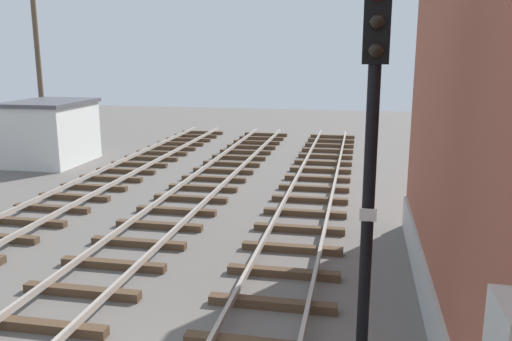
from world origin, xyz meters
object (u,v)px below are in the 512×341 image
object	(u,v)px
control_hut	(51,132)
utility_pole_far	(37,51)
parked_car_blue	(5,131)
signal_mast	(371,142)

from	to	relation	value
control_hut	utility_pole_far	bearing A→B (deg)	129.54
control_hut	parked_car_blue	size ratio (longest dim) A/B	0.90
signal_mast	parked_car_blue	size ratio (longest dim) A/B	1.38
control_hut	utility_pole_far	size ratio (longest dim) A/B	0.41
signal_mast	parked_car_blue	xyz separation A→B (m)	(-18.02, 16.47, -2.71)
control_hut	parked_car_blue	bearing A→B (deg)	146.78
utility_pole_far	parked_car_blue	bearing A→B (deg)	160.06
signal_mast	utility_pole_far	bearing A→B (deg)	134.38
parked_car_blue	utility_pole_far	distance (m)	5.07
signal_mast	parked_car_blue	distance (m)	24.56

